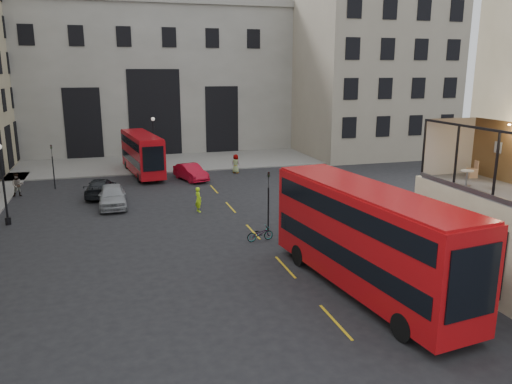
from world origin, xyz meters
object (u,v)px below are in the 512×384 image
object	(u,v)px
pedestrian_c	(150,151)
cafe_chair_d	(472,172)
pedestrian_b	(157,173)
car_b	(191,172)
pedestrian_d	(236,164)
pedestrian_a	(18,185)
street_lamp_b	(154,147)
traffic_light_near	(268,193)
bicycle	(260,234)
car_a	(112,196)
bus_far	(142,152)
traffic_light_far	(53,161)
cyclist	(198,200)
bus_near	(366,234)
cafe_table_far	(467,175)
street_lamp_a	(4,189)
car_c	(101,188)

from	to	relation	value
pedestrian_c	cafe_chair_d	xyz separation A→B (m)	(13.15, -36.08, 3.88)
pedestrian_b	pedestrian_c	xyz separation A→B (m)	(0.37, 11.55, 0.16)
car_b	pedestrian_d	distance (m)	5.17
car_b	pedestrian_a	xyz separation A→B (m)	(-14.27, -2.19, 0.19)
street_lamp_b	traffic_light_near	bearing A→B (deg)	-77.20
bicycle	pedestrian_a	size ratio (longest dim) A/B	0.88
street_lamp_b	car_a	xyz separation A→B (m)	(-4.33, -13.34, -1.57)
street_lamp_b	pedestrian_c	distance (m)	6.16
street_lamp_b	bus_far	size ratio (longest dim) A/B	0.52
traffic_light_far	car_a	world-z (taller)	traffic_light_far
cyclist	bus_near	bearing A→B (deg)	-177.31
bus_far	bicycle	xyz separation A→B (m)	(5.30, -21.70, -1.80)
bus_near	car_b	xyz separation A→B (m)	(-3.79, 25.86, -1.97)
bicycle	cafe_table_far	xyz separation A→B (m)	(7.71, -7.84, 4.65)
street_lamp_a	street_lamp_b	bearing A→B (deg)	55.49
bus_near	traffic_light_near	bearing A→B (deg)	98.84
pedestrian_d	cafe_chair_d	bearing A→B (deg)	150.05
car_c	cyclist	size ratio (longest dim) A/B	2.71
traffic_light_far	street_lamp_a	bearing A→B (deg)	-101.31
bus_near	car_c	bearing A→B (deg)	118.13
pedestrian_b	bus_near	bearing A→B (deg)	-114.53
bus_far	pedestrian_d	size ratio (longest dim) A/B	5.46
traffic_light_far	car_c	world-z (taller)	traffic_light_far
bus_near	bicycle	size ratio (longest dim) A/B	7.50
car_b	bicycle	world-z (taller)	car_b
car_a	pedestrian_a	distance (m)	9.01
car_b	cafe_chair_d	xyz separation A→B (m)	(10.47, -24.30, 4.11)
bus_far	pedestrian_d	xyz separation A→B (m)	(8.83, -1.79, -1.30)
car_b	car_a	bearing A→B (deg)	-150.03
pedestrian_c	pedestrian_d	world-z (taller)	pedestrian_c
pedestrian_a	cafe_chair_d	bearing A→B (deg)	-47.67
car_a	traffic_light_far	bearing A→B (deg)	122.24
traffic_light_near	pedestrian_d	xyz separation A→B (m)	(2.47, 18.21, -1.49)
bus_near	car_a	distance (m)	21.35
pedestrian_c	cafe_chair_d	world-z (taller)	cafe_chair_d
traffic_light_near	cafe_table_far	size ratio (longest dim) A/B	5.19
traffic_light_near	car_a	xyz separation A→B (m)	(-9.33, 8.66, -1.60)
street_lamp_b	car_a	bearing A→B (deg)	-107.98
traffic_light_near	traffic_light_far	size ratio (longest dim) A/B	1.00
traffic_light_far	street_lamp_b	world-z (taller)	street_lamp_b
pedestrian_b	cafe_table_far	world-z (taller)	cafe_table_far
cyclist	cafe_chair_d	size ratio (longest dim) A/B	2.09
street_lamp_a	bus_far	world-z (taller)	street_lamp_a
cyclist	pedestrian_a	xyz separation A→B (m)	(-13.10, 8.49, 0.03)
street_lamp_a	car_b	world-z (taller)	street_lamp_a
traffic_light_far	car_b	world-z (taller)	traffic_light_far
cyclist	street_lamp_b	bearing A→B (deg)	-10.06
pedestrian_b	car_b	bearing A→B (deg)	-43.58
street_lamp_b	pedestrian_c	xyz separation A→B (m)	(0.03, 6.00, -1.41)
pedestrian_b	bus_far	bearing A→B (deg)	66.74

